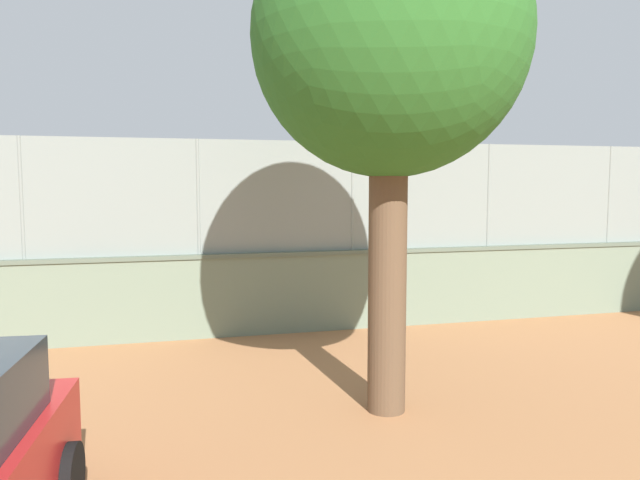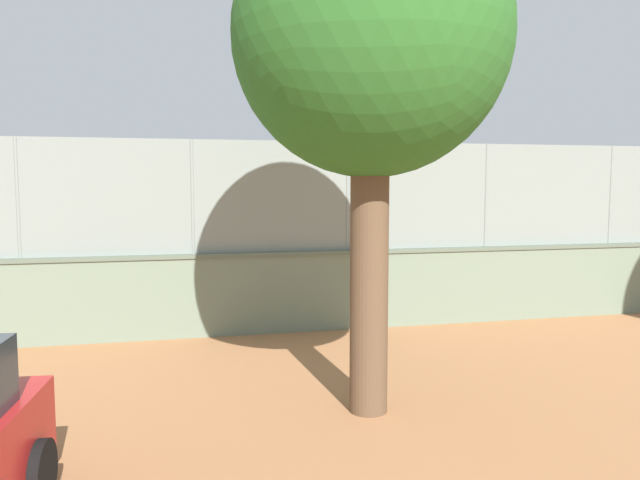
% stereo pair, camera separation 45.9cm
% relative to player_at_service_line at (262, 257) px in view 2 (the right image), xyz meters
% --- Properties ---
extents(ground_plane, '(260.00, 260.00, 0.00)m').
position_rel_player_at_service_line_xyz_m(ground_plane, '(0.24, -4.94, -0.99)').
color(ground_plane, '#A36B42').
extents(perimeter_wall, '(31.41, 0.75, 1.62)m').
position_rel_player_at_service_line_xyz_m(perimeter_wall, '(-1.25, 4.22, -0.18)').
color(perimeter_wall, slate).
rests_on(perimeter_wall, ground_plane).
extents(fence_panel_on_wall, '(30.85, 0.43, 2.19)m').
position_rel_player_at_service_line_xyz_m(fence_panel_on_wall, '(-1.25, 4.22, 1.72)').
color(fence_panel_on_wall, gray).
rests_on(fence_panel_on_wall, perimeter_wall).
extents(player_at_service_line, '(0.80, 1.15, 1.68)m').
position_rel_player_at_service_line_xyz_m(player_at_service_line, '(0.00, 0.00, 0.00)').
color(player_at_service_line, '#591919').
rests_on(player_at_service_line, ground_plane).
extents(player_foreground_swinging, '(1.23, 0.71, 1.56)m').
position_rel_player_at_service_line_xyz_m(player_foreground_swinging, '(-3.12, -3.45, -0.08)').
color(player_foreground_swinging, '#591919').
rests_on(player_foreground_swinging, ground_plane).
extents(sports_ball, '(0.24, 0.24, 0.24)m').
position_rel_player_at_service_line_xyz_m(sports_ball, '(0.52, 1.38, 0.18)').
color(sports_ball, '#3399D8').
extents(spare_ball_by_wall, '(0.20, 0.20, 0.20)m').
position_rel_player_at_service_line_xyz_m(spare_ball_by_wall, '(4.89, 3.28, -0.90)').
color(spare_ball_by_wall, yellow).
rests_on(spare_ball_by_wall, ground_plane).
extents(tree_behind_wall_right, '(3.46, 3.46, 6.53)m').
position_rel_player_at_service_line_xyz_m(tree_behind_wall_right, '(-0.34, 8.72, 3.73)').
color(tree_behind_wall_right, brown).
rests_on(tree_behind_wall_right, ground_plane).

